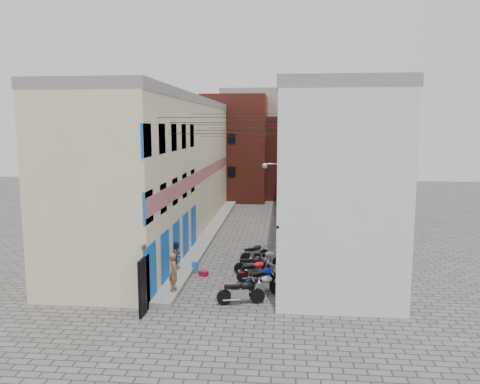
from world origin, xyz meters
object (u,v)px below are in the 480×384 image
(person_b, at_px, (177,255))
(red_crate, at_px, (204,273))
(motorcycle_f, at_px, (266,258))
(person_a, at_px, (174,272))
(motorcycle_c, at_px, (263,277))
(motorcycle_d, at_px, (255,269))
(water_jug_near, at_px, (195,268))
(motorcycle_a, at_px, (241,291))
(motorcycle_b, at_px, (262,284))
(motorcycle_g, at_px, (255,252))
(water_jug_far, at_px, (195,267))
(motorcycle_e, at_px, (252,264))

(person_b, relative_size, red_crate, 3.53)
(motorcycle_f, height_order, person_a, person_a)
(motorcycle_c, bearing_deg, person_a, -111.47)
(person_b, bearing_deg, motorcycle_d, -88.09)
(motorcycle_d, distance_m, water_jug_near, 3.17)
(motorcycle_a, height_order, motorcycle_b, motorcycle_a)
(motorcycle_a, bearing_deg, person_b, -147.88)
(motorcycle_a, height_order, motorcycle_g, motorcycle_a)
(person_b, bearing_deg, water_jug_far, -51.91)
(motorcycle_f, height_order, water_jug_far, motorcycle_f)
(motorcycle_e, xyz_separation_m, person_a, (-3.06, -3.34, 0.56))
(person_b, bearing_deg, motorcycle_e, -73.82)
(motorcycle_c, height_order, water_jug_far, motorcycle_c)
(motorcycle_c, relative_size, water_jug_far, 3.77)
(motorcycle_b, xyz_separation_m, person_b, (-4.25, 2.40, 0.44))
(motorcycle_b, relative_size, motorcycle_f, 0.98)
(motorcycle_a, height_order, motorcycle_f, motorcycle_a)
(motorcycle_f, bearing_deg, person_a, -44.58)
(motorcycle_a, bearing_deg, motorcycle_g, 166.19)
(person_b, relative_size, water_jug_far, 2.65)
(water_jug_near, bearing_deg, person_a, -94.25)
(motorcycle_a, bearing_deg, water_jug_near, -158.09)
(motorcycle_f, height_order, person_b, person_b)
(motorcycle_f, distance_m, person_b, 4.53)
(motorcycle_a, relative_size, motorcycle_d, 1.07)
(person_b, height_order, water_jug_near, person_b)
(motorcycle_e, distance_m, water_jug_far, 2.83)
(motorcycle_e, bearing_deg, motorcycle_b, 8.31)
(motorcycle_e, relative_size, motorcycle_g, 0.99)
(motorcycle_g, xyz_separation_m, red_crate, (-2.28, -2.74, -0.39))
(motorcycle_d, xyz_separation_m, motorcycle_g, (-0.21, 3.15, -0.02))
(motorcycle_b, bearing_deg, red_crate, -142.30)
(motorcycle_a, height_order, water_jug_far, motorcycle_a)
(motorcycle_g, height_order, water_jug_near, motorcycle_g)
(motorcycle_a, height_order, motorcycle_e, motorcycle_a)
(motorcycle_b, height_order, person_b, person_b)
(motorcycle_f, xyz_separation_m, motorcycle_g, (-0.64, 1.09, 0.00))
(motorcycle_e, relative_size, motorcycle_f, 0.99)
(motorcycle_a, xyz_separation_m, person_a, (-2.88, 0.56, 0.50))
(motorcycle_e, xyz_separation_m, person_b, (-3.62, -0.39, 0.43))
(water_jug_far, relative_size, red_crate, 1.33)
(motorcycle_g, bearing_deg, motorcycle_a, -41.14)
(motorcycle_f, xyz_separation_m, person_b, (-4.25, -1.51, 0.43))
(person_a, relative_size, person_b, 1.19)
(motorcycle_e, distance_m, water_jug_near, 2.83)
(motorcycle_b, bearing_deg, water_jug_far, -143.90)
(motorcycle_a, distance_m, motorcycle_d, 2.99)
(motorcycle_c, bearing_deg, red_crate, -158.32)
(motorcycle_g, bearing_deg, person_a, -68.30)
(motorcycle_a, height_order, motorcycle_c, motorcycle_c)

